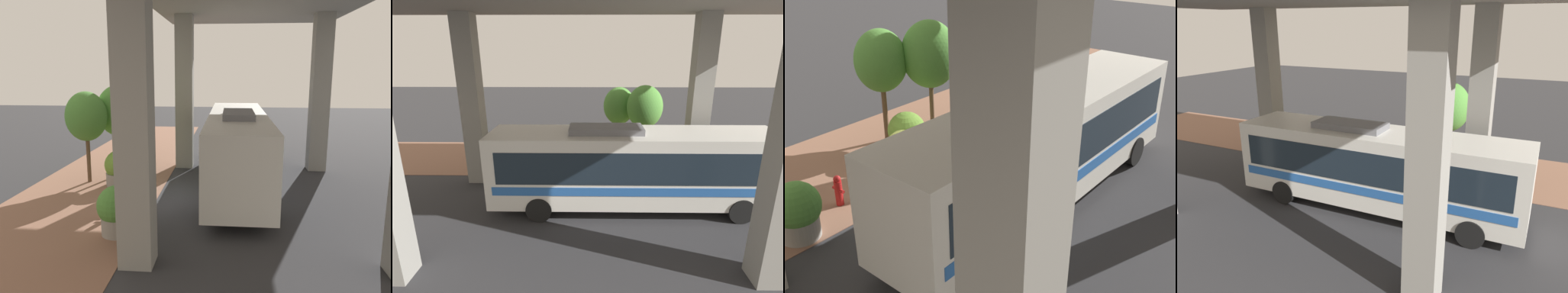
# 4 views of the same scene
# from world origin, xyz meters

# --- Properties ---
(ground_plane) EXTENTS (80.00, 80.00, 0.00)m
(ground_plane) POSITION_xyz_m (0.00, 0.00, 0.00)
(ground_plane) COLOR #2D2D30
(ground_plane) RESTS_ON ground
(sidewalk_strip) EXTENTS (6.00, 40.00, 0.02)m
(sidewalk_strip) POSITION_xyz_m (-3.00, 0.00, 0.01)
(sidewalk_strip) COLOR #845B47
(sidewalk_strip) RESTS_ON ground
(overpass) EXTENTS (9.40, 18.78, 8.56)m
(overpass) POSITION_xyz_m (4.00, 0.00, 7.43)
(overpass) COLOR gray
(overpass) RESTS_ON ground
(bus) EXTENTS (2.61, 11.51, 3.53)m
(bus) POSITION_xyz_m (3.27, 2.03, 1.92)
(bus) COLOR silver
(bus) RESTS_ON ground
(fire_hydrant) EXTENTS (0.48, 0.23, 0.98)m
(fire_hydrant) POSITION_xyz_m (-1.14, -1.99, 0.50)
(fire_hydrant) COLOR #B21919
(fire_hydrant) RESTS_ON ground
(planter_front) EXTENTS (1.22, 1.22, 1.73)m
(planter_front) POSITION_xyz_m (-0.76, 0.31, 0.92)
(planter_front) COLOR gray
(planter_front) RESTS_ON ground
(planter_middle) EXTENTS (1.34, 1.34, 1.64)m
(planter_middle) POSITION_xyz_m (-2.05, 1.59, 0.78)
(planter_middle) COLOR gray
(planter_middle) RESTS_ON ground
(planter_back) EXTENTS (1.29, 1.29, 1.63)m
(planter_back) POSITION_xyz_m (-0.59, -3.62, 0.82)
(planter_back) COLOR gray
(planter_back) RESTS_ON ground
(street_tree_near) EXTENTS (1.90, 1.90, 4.26)m
(street_tree_near) POSITION_xyz_m (-3.63, 1.98, 3.10)
(street_tree_near) COLOR brown
(street_tree_near) RESTS_ON ground
(street_tree_far) EXTENTS (2.06, 2.06, 4.49)m
(street_tree_far) POSITION_xyz_m (-2.54, 3.36, 3.24)
(street_tree_far) COLOR brown
(street_tree_far) RESTS_ON ground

